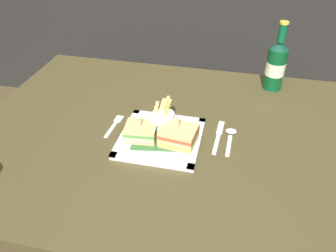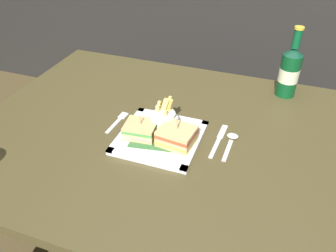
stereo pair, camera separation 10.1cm
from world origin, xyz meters
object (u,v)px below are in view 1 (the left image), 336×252
dining_table (175,158)px  square_plate (161,138)px  spoon (231,135)px  sandwich_half_left (141,132)px  fries_cup (163,117)px  knife (218,135)px  sandwich_half_right (179,136)px  beer_bottle (276,65)px  fork (115,125)px

dining_table → square_plate: (-0.04, -0.04, 0.11)m
spoon → sandwich_half_left: bearing=-163.4°
square_plate → spoon: bearing=17.7°
dining_table → square_plate: 0.12m
square_plate → fries_cup: size_ratio=2.25×
sandwich_half_left → knife: 0.24m
sandwich_half_right → fries_cup: fries_cup is taller
sandwich_half_left → beer_bottle: 0.58m
dining_table → square_plate: bearing=-130.2°
sandwich_half_left → fork: (-0.11, 0.06, -0.03)m
dining_table → knife: bearing=7.2°
square_plate → sandwich_half_left: (-0.06, -0.01, 0.02)m
sandwich_half_right → spoon: 0.17m
sandwich_half_left → sandwich_half_right: bearing=0.0°
spoon → knife: bearing=-170.4°
sandwich_half_left → knife: sandwich_half_left is taller
sandwich_half_right → beer_bottle: bearing=56.5°
fries_cup → fork: 0.17m
square_plate → beer_bottle: size_ratio=0.95×
fries_cup → square_plate: bearing=-87.0°
dining_table → knife: 0.17m
dining_table → fork: 0.23m
square_plate → beer_bottle: 0.54m
dining_table → sandwich_half_right: sandwich_half_right is taller
fries_cup → sandwich_half_right: bearing=-44.8°
sandwich_half_left → fork: size_ratio=0.81×
fries_cup → spoon: (0.21, 0.02, -0.05)m
sandwich_half_right → fork: size_ratio=0.90×
spoon → beer_bottle: bearing=69.1°
dining_table → sandwich_half_left: sandwich_half_left is taller
dining_table → fries_cup: 0.16m
fork → spoon: spoon is taller
beer_bottle → spoon: size_ratio=1.92×
beer_bottle → spoon: 0.38m
fries_cup → sandwich_half_left: bearing=-132.8°
sandwich_half_right → spoon: bearing=27.9°
sandwich_half_left → sandwich_half_right: (0.11, 0.00, 0.00)m
fork → knife: same height
sandwich_half_right → knife: size_ratio=0.65×
dining_table → sandwich_half_right: bearing=-68.9°
square_plate → fries_cup: (-0.00, 0.05, 0.05)m
sandwich_half_right → fork: sandwich_half_right is taller
sandwich_half_left → knife: size_ratio=0.59×
sandwich_half_right → spoon: (0.15, 0.08, -0.03)m
sandwich_half_right → beer_bottle: (0.28, 0.42, 0.06)m
sandwich_half_right → sandwich_half_left: bearing=-180.0°
beer_bottle → knife: bearing=-115.5°
fries_cup → beer_bottle: size_ratio=0.42×
dining_table → beer_bottle: 0.51m
dining_table → beer_bottle: bearing=50.6°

